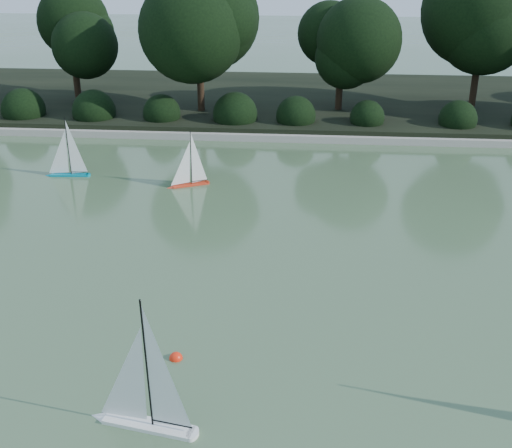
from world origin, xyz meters
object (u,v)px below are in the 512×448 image
at_px(sailboat_white_a, 139,405).
at_px(sailboat_teal, 65,166).
at_px(sailboat_orange, 187,177).
at_px(race_buoy, 176,358).

distance_m(sailboat_white_a, sailboat_teal, 8.68).
xyz_separation_m(sailboat_orange, race_buoy, (1.01, -6.19, -0.21)).
bearing_deg(race_buoy, sailboat_orange, 99.28).
bearing_deg(sailboat_teal, race_buoy, -59.81).
xyz_separation_m(sailboat_teal, race_buoy, (3.84, -6.61, -0.22)).
relative_size(sailboat_white_a, race_buoy, 10.21).
bearing_deg(sailboat_teal, sailboat_orange, -8.32).
bearing_deg(sailboat_white_a, race_buoy, 83.52).
relative_size(sailboat_orange, sailboat_teal, 0.92).
bearing_deg(sailboat_white_a, sailboat_teal, 115.26).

